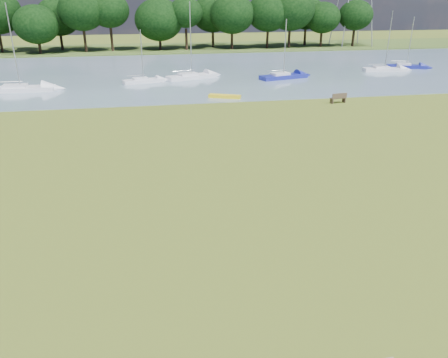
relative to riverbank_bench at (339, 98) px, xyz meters
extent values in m
plane|color=olive|center=(-14.58, -19.71, -0.53)|extent=(220.00, 220.00, 0.00)
cube|color=slate|center=(-14.58, 22.29, -0.53)|extent=(220.00, 40.00, 0.10)
cube|color=#4C6626|center=(-14.58, 52.29, -0.53)|extent=(220.00, 20.00, 0.40)
cube|color=brown|center=(-0.74, -0.05, -0.27)|extent=(0.18, 0.52, 0.52)
cube|color=brown|center=(0.71, 0.20, -0.27)|extent=(0.18, 0.52, 0.52)
cube|color=brown|center=(-0.01, 0.07, -0.01)|extent=(1.76, 0.80, 0.06)
cube|color=brown|center=(0.03, -0.15, 0.27)|extent=(1.68, 0.35, 0.51)
cube|color=yellow|center=(-10.93, 4.29, -0.31)|extent=(3.46, 2.07, 0.34)
cylinder|color=black|center=(-44.58, 48.29, 1.43)|extent=(0.50, 0.50, 3.52)
cylinder|color=black|center=(-37.58, 48.29, 1.58)|extent=(0.50, 0.50, 3.81)
ellipsoid|color=black|center=(-37.58, 48.29, 6.23)|extent=(6.98, 6.98, 5.94)
cylinder|color=black|center=(-30.58, 48.29, 1.72)|extent=(0.50, 0.50, 4.09)
ellipsoid|color=black|center=(-30.58, 48.29, 6.72)|extent=(7.98, 7.98, 6.78)
cylinder|color=black|center=(-23.58, 48.29, 1.29)|extent=(0.50, 0.50, 3.23)
ellipsoid|color=black|center=(-23.58, 48.29, 5.24)|extent=(8.98, 8.98, 7.63)
cylinder|color=black|center=(-16.58, 48.29, 1.43)|extent=(0.50, 0.50, 3.52)
ellipsoid|color=black|center=(-16.58, 48.29, 5.74)|extent=(6.98, 6.98, 5.94)
cylinder|color=black|center=(-9.58, 48.29, 1.58)|extent=(0.50, 0.50, 3.81)
ellipsoid|color=black|center=(-9.58, 48.29, 6.23)|extent=(7.98, 7.98, 6.78)
cylinder|color=black|center=(-2.58, 48.29, 1.72)|extent=(0.50, 0.50, 4.09)
ellipsoid|color=black|center=(-2.58, 48.29, 6.72)|extent=(8.98, 8.98, 7.63)
cylinder|color=black|center=(4.42, 48.29, 1.29)|extent=(0.50, 0.50, 3.23)
ellipsoid|color=black|center=(4.42, 48.29, 5.24)|extent=(6.98, 6.98, 5.94)
cylinder|color=black|center=(11.42, 48.29, 1.43)|extent=(0.50, 0.50, 3.52)
ellipsoid|color=black|center=(11.42, 48.29, 5.74)|extent=(7.98, 7.98, 6.78)
cylinder|color=black|center=(18.42, 48.29, 1.58)|extent=(0.50, 0.50, 3.81)
ellipsoid|color=black|center=(18.42, 48.29, 6.23)|extent=(8.98, 8.98, 7.63)
cylinder|color=black|center=(25.42, 48.29, 1.72)|extent=(0.50, 0.50, 4.09)
ellipsoid|color=black|center=(25.42, 48.29, 6.72)|extent=(6.98, 6.98, 5.94)
cube|color=navy|center=(19.58, 19.63, -0.15)|extent=(5.80, 3.52, 0.65)
cube|color=white|center=(19.16, 19.80, 0.24)|extent=(2.28, 1.87, 0.42)
cylinder|color=#A5A8AD|center=(19.58, 19.63, 3.39)|extent=(0.11, 0.11, 6.79)
cube|color=white|center=(-13.07, 16.47, -0.12)|extent=(6.89, 4.13, 0.71)
cube|color=white|center=(-13.57, 16.28, 0.31)|extent=(2.70, 2.20, 0.46)
cylinder|color=#A5A8AD|center=(-13.07, 16.47, 4.49)|extent=(0.12, 0.12, 8.92)
cube|color=navy|center=(-1.25, 14.35, -0.11)|extent=(6.71, 3.50, 0.73)
cube|color=white|center=(-1.75, 14.21, 0.33)|extent=(2.56, 1.98, 0.47)
cylinder|color=#A5A8AD|center=(-1.25, 14.35, 3.46)|extent=(0.13, 0.13, 6.84)
cube|color=white|center=(14.91, 17.62, -0.17)|extent=(6.19, 2.51, 0.62)
cube|color=white|center=(14.44, 17.69, 0.21)|extent=(2.27, 1.61, 0.40)
cylinder|color=#A5A8AD|center=(14.91, 17.62, 3.82)|extent=(0.11, 0.11, 7.71)
cube|color=white|center=(-33.09, 11.87, -0.12)|extent=(7.30, 2.10, 0.71)
cube|color=white|center=(-33.67, 11.88, 0.31)|extent=(2.56, 1.62, 0.46)
cylinder|color=#A5A8AD|center=(-33.09, 11.87, 4.46)|extent=(0.12, 0.12, 8.86)
cube|color=white|center=(-19.28, 14.62, -0.16)|extent=(5.24, 2.73, 0.63)
cube|color=white|center=(-19.67, 14.51, 0.22)|extent=(2.00, 1.55, 0.40)
cylinder|color=#A5A8AD|center=(-19.28, 14.62, 2.91)|extent=(0.11, 0.11, 5.87)
camera|label=1|loc=(-19.28, -41.03, 9.59)|focal=35.00mm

